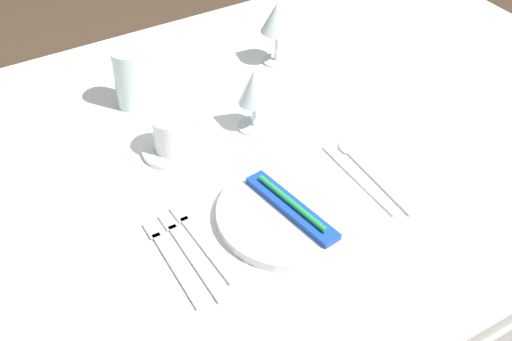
{
  "coord_description": "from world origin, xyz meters",
  "views": [
    {
      "loc": [
        -0.49,
        -0.89,
        1.56
      ],
      "look_at": [
        -0.01,
        -0.08,
        0.76
      ],
      "focal_mm": 47.1,
      "sensor_mm": 36.0,
      "label": 1
    }
  ],
  "objects_px": {
    "wine_glass_centre": "(254,90)",
    "spoon_soup": "(366,168)",
    "toothbrush_package": "(292,207)",
    "drink_tumbler": "(131,82)",
    "dinner_knife": "(361,180)",
    "coffee_cup_left": "(173,132)",
    "wine_glass_left": "(277,20)",
    "fork_outer": "(200,239)",
    "fork_inner": "(188,252)",
    "dinner_plate": "(291,214)",
    "fork_salad": "(170,259)"
  },
  "relations": [
    {
      "from": "wine_glass_centre",
      "to": "dinner_knife",
      "type": "bearing_deg",
      "value": -71.03
    },
    {
      "from": "fork_outer",
      "to": "fork_inner",
      "type": "xyz_separation_m",
      "value": [
        -0.03,
        -0.02,
        0.0
      ]
    },
    {
      "from": "dinner_knife",
      "to": "coffee_cup_left",
      "type": "bearing_deg",
      "value": 134.83
    },
    {
      "from": "wine_glass_centre",
      "to": "fork_outer",
      "type": "bearing_deg",
      "value": -136.82
    },
    {
      "from": "fork_inner",
      "to": "drink_tumbler",
      "type": "bearing_deg",
      "value": 78.42
    },
    {
      "from": "fork_salad",
      "to": "coffee_cup_left",
      "type": "height_order",
      "value": "coffee_cup_left"
    },
    {
      "from": "fork_salad",
      "to": "drink_tumbler",
      "type": "relative_size",
      "value": 1.61
    },
    {
      "from": "toothbrush_package",
      "to": "drink_tumbler",
      "type": "bearing_deg",
      "value": 102.25
    },
    {
      "from": "wine_glass_centre",
      "to": "spoon_soup",
      "type": "bearing_deg",
      "value": -62.94
    },
    {
      "from": "spoon_soup",
      "to": "drink_tumbler",
      "type": "bearing_deg",
      "value": 124.58
    },
    {
      "from": "dinner_plate",
      "to": "fork_inner",
      "type": "distance_m",
      "value": 0.19
    },
    {
      "from": "fork_outer",
      "to": "spoon_soup",
      "type": "relative_size",
      "value": 0.88
    },
    {
      "from": "toothbrush_package",
      "to": "wine_glass_left",
      "type": "bearing_deg",
      "value": 60.73
    },
    {
      "from": "toothbrush_package",
      "to": "fork_outer",
      "type": "xyz_separation_m",
      "value": [
        -0.16,
        0.03,
        -0.02
      ]
    },
    {
      "from": "dinner_knife",
      "to": "wine_glass_centre",
      "type": "relative_size",
      "value": 1.63
    },
    {
      "from": "dinner_plate",
      "to": "fork_salad",
      "type": "bearing_deg",
      "value": 175.26
    },
    {
      "from": "coffee_cup_left",
      "to": "fork_inner",
      "type": "bearing_deg",
      "value": -110.94
    },
    {
      "from": "fork_outer",
      "to": "dinner_plate",
      "type": "bearing_deg",
      "value": -11.35
    },
    {
      "from": "fork_outer",
      "to": "fork_inner",
      "type": "height_order",
      "value": "same"
    },
    {
      "from": "coffee_cup_left",
      "to": "drink_tumbler",
      "type": "relative_size",
      "value": 0.76
    },
    {
      "from": "coffee_cup_left",
      "to": "drink_tumbler",
      "type": "height_order",
      "value": "drink_tumbler"
    },
    {
      "from": "dinner_plate",
      "to": "fork_salad",
      "type": "height_order",
      "value": "dinner_plate"
    },
    {
      "from": "dinner_knife",
      "to": "fork_salad",
      "type": "bearing_deg",
      "value": 179.3
    },
    {
      "from": "dinner_plate",
      "to": "fork_inner",
      "type": "height_order",
      "value": "dinner_plate"
    },
    {
      "from": "toothbrush_package",
      "to": "wine_glass_left",
      "type": "distance_m",
      "value": 0.53
    },
    {
      "from": "toothbrush_package",
      "to": "dinner_knife",
      "type": "xyz_separation_m",
      "value": [
        0.16,
        0.01,
        -0.02
      ]
    },
    {
      "from": "wine_glass_centre",
      "to": "wine_glass_left",
      "type": "distance_m",
      "value": 0.26
    },
    {
      "from": "spoon_soup",
      "to": "toothbrush_package",
      "type": "bearing_deg",
      "value": -169.31
    },
    {
      "from": "toothbrush_package",
      "to": "wine_glass_centre",
      "type": "relative_size",
      "value": 1.56
    },
    {
      "from": "fork_salad",
      "to": "wine_glass_left",
      "type": "xyz_separation_m",
      "value": [
        0.48,
        0.43,
        0.11
      ]
    },
    {
      "from": "coffee_cup_left",
      "to": "fork_salad",
      "type": "bearing_deg",
      "value": -117.17
    },
    {
      "from": "wine_glass_left",
      "to": "dinner_plate",
      "type": "bearing_deg",
      "value": -119.27
    },
    {
      "from": "fork_outer",
      "to": "fork_salad",
      "type": "bearing_deg",
      "value": -167.01
    },
    {
      "from": "coffee_cup_left",
      "to": "wine_glass_centre",
      "type": "xyz_separation_m",
      "value": [
        0.17,
        -0.01,
        0.05
      ]
    },
    {
      "from": "dinner_plate",
      "to": "wine_glass_centre",
      "type": "xyz_separation_m",
      "value": [
        0.08,
        0.26,
        0.08
      ]
    },
    {
      "from": "toothbrush_package",
      "to": "wine_glass_centre",
      "type": "distance_m",
      "value": 0.28
    },
    {
      "from": "spoon_soup",
      "to": "coffee_cup_left",
      "type": "distance_m",
      "value": 0.37
    },
    {
      "from": "fork_salad",
      "to": "dinner_plate",
      "type": "bearing_deg",
      "value": -4.74
    },
    {
      "from": "fork_inner",
      "to": "fork_salad",
      "type": "height_order",
      "value": "same"
    },
    {
      "from": "spoon_soup",
      "to": "wine_glass_left",
      "type": "relative_size",
      "value": 1.53
    },
    {
      "from": "fork_inner",
      "to": "wine_glass_centre",
      "type": "relative_size",
      "value": 1.62
    },
    {
      "from": "fork_outer",
      "to": "toothbrush_package",
      "type": "bearing_deg",
      "value": -11.35
    },
    {
      "from": "toothbrush_package",
      "to": "fork_outer",
      "type": "relative_size",
      "value": 1.04
    },
    {
      "from": "coffee_cup_left",
      "to": "wine_glass_left",
      "type": "height_order",
      "value": "wine_glass_left"
    },
    {
      "from": "fork_salad",
      "to": "toothbrush_package",
      "type": "bearing_deg",
      "value": -4.74
    },
    {
      "from": "fork_inner",
      "to": "coffee_cup_left",
      "type": "bearing_deg",
      "value": 69.06
    },
    {
      "from": "fork_salad",
      "to": "fork_inner",
      "type": "bearing_deg",
      "value": -2.31
    },
    {
      "from": "fork_outer",
      "to": "wine_glass_left",
      "type": "distance_m",
      "value": 0.6
    },
    {
      "from": "spoon_soup",
      "to": "drink_tumbler",
      "type": "height_order",
      "value": "drink_tumbler"
    },
    {
      "from": "fork_inner",
      "to": "drink_tumbler",
      "type": "height_order",
      "value": "drink_tumbler"
    }
  ]
}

